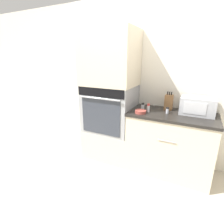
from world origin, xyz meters
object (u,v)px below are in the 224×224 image
Objects in this scene: condiment_jar_near at (167,110)px; condiment_jar_mid at (143,106)px; condiment_jar_far at (148,108)px; bowl at (141,112)px; knife_block at (169,102)px; microwave at (197,106)px; wall_oven at (110,108)px.

condiment_jar_mid reaches higher than condiment_jar_near.
condiment_jar_mid is 0.81× the size of condiment_jar_far.
knife_block is at bearing 48.33° from bowl.
condiment_jar_far is (-0.25, -0.06, 0.02)m from condiment_jar_near.
condiment_jar_mid is at bearing -153.31° from knife_block.
microwave is at bearing 23.06° from bowl.
bowl is at bearing -131.67° from knife_block.
knife_block reaches higher than condiment_jar_far.
knife_block is 2.19× the size of condiment_jar_far.
wall_oven reaches higher than bowl.
condiment_jar_mid is (-0.33, -0.17, -0.06)m from knife_block.
microwave is (1.25, 0.12, 0.16)m from wall_oven.
bowl is at bearing -81.94° from condiment_jar_mid.
knife_block is (0.87, 0.17, 0.16)m from wall_oven.
condiment_jar_far is at bearing -132.28° from knife_block.
knife_block reaches higher than bowl.
knife_block reaches higher than condiment_jar_near.
microwave is at bearing 9.08° from condiment_jar_mid.
knife_block is 3.07× the size of condiment_jar_near.
condiment_jar_near is (0.33, 0.15, 0.02)m from bowl.
wall_oven is at bearing 162.99° from bowl.
condiment_jar_near is (-0.36, -0.14, -0.07)m from microwave.
condiment_jar_near is 0.87× the size of condiment_jar_mid.
wall_oven is 2.94× the size of knife_block.
wall_oven is 0.59m from bowl.
condiment_jar_far is (0.64, -0.08, 0.11)m from wall_oven.
knife_block is at bearing 47.72° from condiment_jar_far.
condiment_jar_near is at bearing -83.63° from knife_block.
knife_block is 0.38m from condiment_jar_mid.
condiment_jar_far is at bearing 49.96° from bowl.
microwave reaches higher than condiment_jar_far.
condiment_jar_near is (0.02, -0.19, -0.07)m from knife_block.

